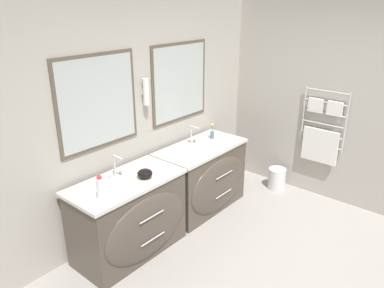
{
  "coord_description": "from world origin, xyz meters",
  "views": [
    {
      "loc": [
        -2.66,
        -0.93,
        2.55
      ],
      "look_at": [
        0.17,
        1.46,
        1.09
      ],
      "focal_mm": 35.0,
      "sensor_mm": 36.0,
      "label": 1
    }
  ],
  "objects_px": {
    "vanity_right": "(203,177)",
    "amenity_bowl": "(145,174)",
    "waste_bin": "(277,178)",
    "vanity_left": "(131,217)",
    "toiletry_bottle": "(100,188)",
    "flower_vase": "(212,132)"
  },
  "relations": [
    {
      "from": "vanity_right",
      "to": "vanity_left",
      "type": "bearing_deg",
      "value": 180.0
    },
    {
      "from": "waste_bin",
      "to": "vanity_right",
      "type": "bearing_deg",
      "value": 156.5
    },
    {
      "from": "toiletry_bottle",
      "to": "waste_bin",
      "type": "bearing_deg",
      "value": -8.8
    },
    {
      "from": "toiletry_bottle",
      "to": "amenity_bowl",
      "type": "bearing_deg",
      "value": -0.47
    },
    {
      "from": "vanity_right",
      "to": "toiletry_bottle",
      "type": "bearing_deg",
      "value": -177.79
    },
    {
      "from": "amenity_bowl",
      "to": "toiletry_bottle",
      "type": "bearing_deg",
      "value": 179.53
    },
    {
      "from": "vanity_right",
      "to": "waste_bin",
      "type": "bearing_deg",
      "value": -23.5
    },
    {
      "from": "toiletry_bottle",
      "to": "flower_vase",
      "type": "relative_size",
      "value": 1.04
    },
    {
      "from": "vanity_left",
      "to": "amenity_bowl",
      "type": "height_order",
      "value": "amenity_bowl"
    },
    {
      "from": "vanity_right",
      "to": "waste_bin",
      "type": "relative_size",
      "value": 3.99
    },
    {
      "from": "vanity_left",
      "to": "toiletry_bottle",
      "type": "bearing_deg",
      "value": -170.79
    },
    {
      "from": "vanity_right",
      "to": "amenity_bowl",
      "type": "distance_m",
      "value": 1.14
    },
    {
      "from": "amenity_bowl",
      "to": "flower_vase",
      "type": "relative_size",
      "value": 0.73
    },
    {
      "from": "vanity_right",
      "to": "flower_vase",
      "type": "distance_m",
      "value": 0.6
    },
    {
      "from": "vanity_left",
      "to": "waste_bin",
      "type": "relative_size",
      "value": 3.99
    },
    {
      "from": "flower_vase",
      "to": "vanity_right",
      "type": "bearing_deg",
      "value": -161.48
    },
    {
      "from": "vanity_right",
      "to": "waste_bin",
      "type": "height_order",
      "value": "vanity_right"
    },
    {
      "from": "vanity_left",
      "to": "vanity_right",
      "type": "xyz_separation_m",
      "value": [
        1.2,
        0.0,
        0.0
      ]
    },
    {
      "from": "toiletry_bottle",
      "to": "amenity_bowl",
      "type": "relative_size",
      "value": 1.43
    },
    {
      "from": "amenity_bowl",
      "to": "waste_bin",
      "type": "distance_m",
      "value": 2.28
    },
    {
      "from": "toiletry_bottle",
      "to": "waste_bin",
      "type": "relative_size",
      "value": 0.74
    },
    {
      "from": "vanity_right",
      "to": "amenity_bowl",
      "type": "bearing_deg",
      "value": -176.4
    }
  ]
}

